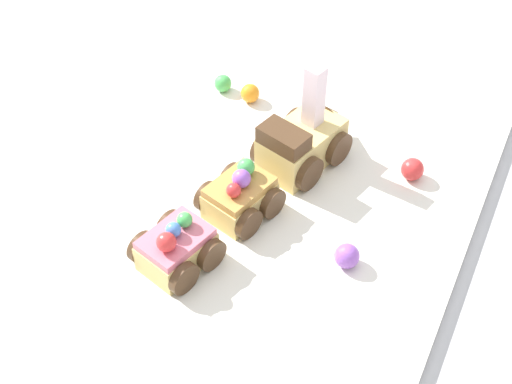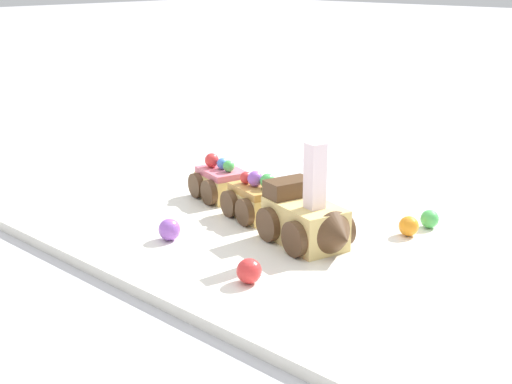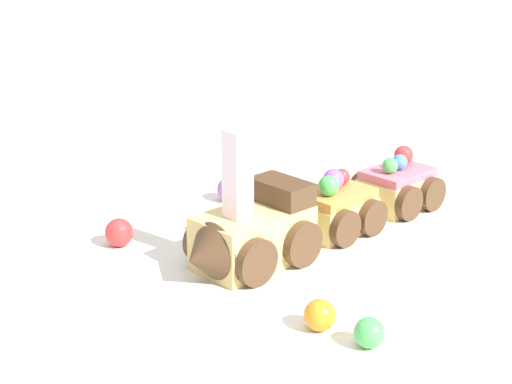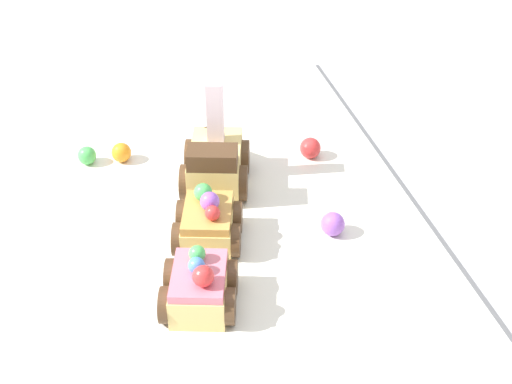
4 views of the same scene
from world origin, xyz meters
name	(u,v)px [view 2 (image 2 of 4)]	position (x,y,z in m)	size (l,w,h in m)	color
ground_plane	(245,237)	(0.00, 0.00, 0.00)	(10.00, 10.00, 0.00)	#B2B2B7
display_board	(245,232)	(0.00, 0.00, 0.01)	(0.75, 0.38, 0.01)	white
cake_train_locomotive	(309,221)	(0.09, 0.01, 0.04)	(0.13, 0.09, 0.12)	#E5C675
cake_car_caramel	(257,200)	(-0.02, 0.04, 0.03)	(0.09, 0.08, 0.06)	#E5C675
cake_car_strawberry	(222,182)	(-0.10, 0.06, 0.03)	(0.09, 0.08, 0.06)	#E5C675
gumball_orange	(409,226)	(0.16, 0.11, 0.02)	(0.02, 0.02, 0.02)	orange
gumball_green	(430,219)	(0.16, 0.15, 0.02)	(0.02, 0.02, 0.02)	#4CBC56
gumball_red	(249,271)	(0.11, -0.11, 0.02)	(0.03, 0.03, 0.03)	red
gumball_purple	(169,230)	(-0.03, -0.09, 0.02)	(0.03, 0.03, 0.03)	#9956C6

